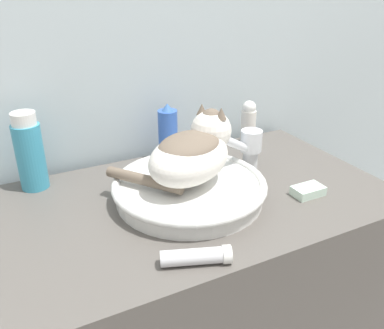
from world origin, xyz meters
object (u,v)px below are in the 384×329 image
at_px(faucet, 248,147).
at_px(mouthwash_bottle, 30,153).
at_px(spray_bottle_trigger, 168,134).
at_px(cream_tube, 197,257).
at_px(soap_bar, 308,191).
at_px(cat, 193,151).
at_px(deodorant_stick, 248,123).

bearing_deg(faucet, mouthwash_bottle, -33.38).
distance_m(spray_bottle_trigger, cream_tube, 0.52).
height_order(faucet, soap_bar, faucet).
xyz_separation_m(cat, mouthwash_bottle, (-0.36, 0.24, -0.03)).
bearing_deg(spray_bottle_trigger, cat, -98.66).
relative_size(faucet, mouthwash_bottle, 0.77).
distance_m(deodorant_stick, cream_tube, 0.66).
distance_m(cat, spray_bottle_trigger, 0.24).
distance_m(deodorant_stick, spray_bottle_trigger, 0.30).
xyz_separation_m(cat, cream_tube, (-0.12, -0.25, -0.11)).
bearing_deg(cat, spray_bottle_trigger, 53.34).
bearing_deg(soap_bar, cat, 153.71).
distance_m(faucet, spray_bottle_trigger, 0.25).
relative_size(spray_bottle_trigger, cream_tube, 1.24).
bearing_deg(soap_bar, faucet, 110.87).
relative_size(mouthwash_bottle, cream_tube, 1.45).
xyz_separation_m(cat, deodorant_stick, (0.33, 0.24, -0.05)).
bearing_deg(deodorant_stick, mouthwash_bottle, 180.00).
bearing_deg(mouthwash_bottle, deodorant_stick, 0.00).
bearing_deg(faucet, spray_bottle_trigger, -63.40).
bearing_deg(cat, faucet, -14.50).
xyz_separation_m(mouthwash_bottle, spray_bottle_trigger, (0.40, -0.00, -0.02)).
distance_m(cream_tube, soap_bar, 0.41).
xyz_separation_m(deodorant_stick, spray_bottle_trigger, (-0.30, -0.00, 0.01)).
height_order(cat, soap_bar, cat).
height_order(mouthwash_bottle, deodorant_stick, mouthwash_bottle).
bearing_deg(soap_bar, spray_bottle_trigger, 122.49).
distance_m(deodorant_stick, soap_bar, 0.38).
bearing_deg(spray_bottle_trigger, deodorant_stick, 0.00).
relative_size(faucet, soap_bar, 1.99).
relative_size(faucet, spray_bottle_trigger, 0.91).
bearing_deg(spray_bottle_trigger, cream_tube, -107.46).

